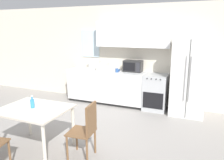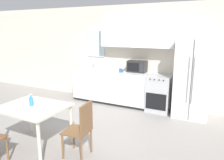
{
  "view_description": "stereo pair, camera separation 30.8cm",
  "coord_description": "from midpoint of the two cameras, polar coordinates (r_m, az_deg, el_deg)",
  "views": [
    {
      "loc": [
        1.93,
        -3.38,
        2.05
      ],
      "look_at": [
        0.31,
        0.6,
        1.05
      ],
      "focal_mm": 35.0,
      "sensor_mm": 36.0,
      "label": 1
    },
    {
      "loc": [
        2.21,
        -3.26,
        2.05
      ],
      "look_at": [
        0.31,
        0.6,
        1.05
      ],
      "focal_mm": 35.0,
      "sensor_mm": 36.0,
      "label": 2
    }
  ],
  "objects": [
    {
      "name": "kitchen_counter",
      "position": [
        6.18,
        1.01,
        -1.71
      ],
      "size": [
        2.22,
        0.63,
        0.93
      ],
      "color": "#333333",
      "rests_on": "ground_plane"
    },
    {
      "name": "oven_range",
      "position": [
        5.74,
        13.74,
        -3.35
      ],
      "size": [
        0.58,
        0.63,
        0.92
      ],
      "color": "#B7BABC",
      "rests_on": "ground_plane"
    },
    {
      "name": "ground_plane",
      "position": [
        4.42,
        -5.18,
        -14.61
      ],
      "size": [
        12.0,
        12.0,
        0.0
      ],
      "primitive_type": "plane",
      "color": "gray"
    },
    {
      "name": "wall_back",
      "position": [
        6.08,
        6.66,
        7.4
      ],
      "size": [
        12.0,
        0.38,
        2.7
      ],
      "color": "beige",
      "rests_on": "ground_plane"
    },
    {
      "name": "drink_bottle",
      "position": [
        3.97,
        -18.3,
        -5.3
      ],
      "size": [
        0.07,
        0.07,
        0.21
      ],
      "color": "#338CD8",
      "rests_on": "dining_table"
    },
    {
      "name": "dining_table",
      "position": [
        4.0,
        -17.89,
        -7.94
      ],
      "size": [
        1.13,
        0.91,
        0.76
      ],
      "color": "beige",
      "rests_on": "ground_plane"
    },
    {
      "name": "coffee_mug",
      "position": [
        5.81,
        3.88,
        2.51
      ],
      "size": [
        0.12,
        0.08,
        0.1
      ],
      "color": "#335999",
      "rests_on": "kitchen_counter"
    },
    {
      "name": "grocery_bag_0",
      "position": [
        6.01,
        0.07,
        3.76
      ],
      "size": [
        0.29,
        0.25,
        0.33
      ],
      "rotation": [
        0.0,
        0.0,
        -0.13
      ],
      "color": "silver",
      "rests_on": "kitchen_counter"
    },
    {
      "name": "microwave",
      "position": [
        5.89,
        8.07,
        3.55
      ],
      "size": [
        0.49,
        0.32,
        0.31
      ],
      "color": "#282828",
      "rests_on": "kitchen_counter"
    },
    {
      "name": "refrigerator",
      "position": [
        5.48,
        21.94,
        0.41
      ],
      "size": [
        0.79,
        0.73,
        1.87
      ],
      "color": "silver",
      "rests_on": "ground_plane"
    },
    {
      "name": "kitchen_sink",
      "position": [
        6.37,
        -4.06,
        3.1
      ],
      "size": [
        0.74,
        0.42,
        0.22
      ],
      "color": "#B7BABC",
      "rests_on": "kitchen_counter"
    },
    {
      "name": "dining_chair_side",
      "position": [
        3.58,
        -5.38,
        -11.99
      ],
      "size": [
        0.43,
        0.43,
        0.93
      ],
      "rotation": [
        0.0,
        0.0,
        1.66
      ],
      "color": "brown",
      "rests_on": "ground_plane"
    }
  ]
}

